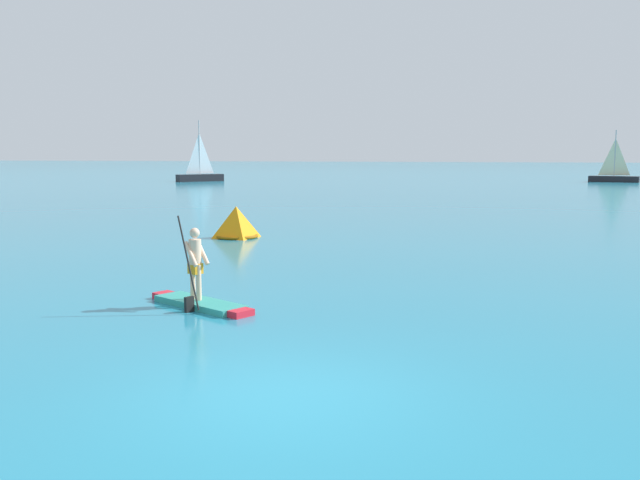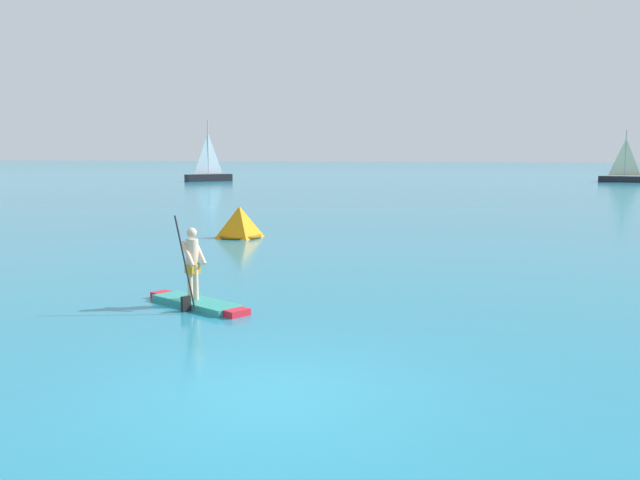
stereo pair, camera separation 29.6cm
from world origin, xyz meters
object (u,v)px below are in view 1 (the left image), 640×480
Objects in this scene: sailboat_left_horizon at (200,174)px; sailboat_right_horizon at (614,175)px; paddleboarder_mid_center at (199,292)px; race_marker_buoy at (236,224)px.

sailboat_left_horizon is 44.96m from sailboat_right_horizon.
paddleboarder_mid_center is 11.76m from race_marker_buoy.
sailboat_right_horizon reaches higher than paddleboarder_mid_center.
paddleboarder_mid_center is 1.42× the size of race_marker_buoy.
sailboat_right_horizon is (22.24, 55.61, 0.19)m from race_marker_buoy.
sailboat_right_horizon reaches higher than race_marker_buoy.
sailboat_right_horizon is at bearing 145.47° from sailboat_left_horizon.
race_marker_buoy is (-3.41, 11.25, 0.22)m from paddleboarder_mid_center.
sailboat_left_horizon is (-25.20, 57.75, 0.51)m from paddleboarder_mid_center.
sailboat_right_horizon is at bearing 102.52° from paddleboarder_mid_center.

